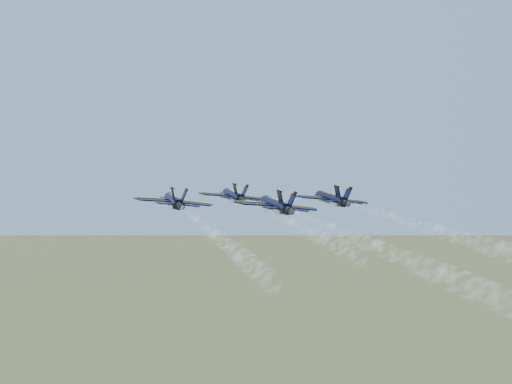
% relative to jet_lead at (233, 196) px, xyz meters
% --- Properties ---
extents(jet_lead, '(10.78, 14.67, 3.21)m').
position_rel_jet_lead_xyz_m(jet_lead, '(0.00, 0.00, 0.00)').
color(jet_lead, black).
extents(jet_left, '(10.78, 14.67, 3.21)m').
position_rel_jet_lead_xyz_m(jet_left, '(-5.54, -15.56, 0.00)').
color(jet_left, black).
extents(jet_right, '(10.78, 14.67, 3.21)m').
position_rel_jet_lead_xyz_m(jet_right, '(16.29, -5.82, 0.00)').
color(jet_right, black).
extents(jet_slot, '(10.78, 14.67, 3.21)m').
position_rel_jet_lead_xyz_m(jet_slot, '(10.24, -21.88, 0.00)').
color(jet_slot, black).
extents(smoke_trail_lead, '(21.91, 49.55, 1.99)m').
position_rel_jet_lead_xyz_m(smoke_trail_lead, '(15.92, -37.87, 0.03)').
color(smoke_trail_lead, white).
extents(smoke_trail_left, '(21.91, 49.55, 1.99)m').
position_rel_jet_lead_xyz_m(smoke_trail_left, '(10.39, -53.42, 0.03)').
color(smoke_trail_left, white).
extents(smoke_trail_right, '(21.91, 49.55, 1.99)m').
position_rel_jet_lead_xyz_m(smoke_trail_right, '(32.21, -43.69, 0.03)').
color(smoke_trail_right, white).
extents(smoke_trail_slot, '(21.91, 49.55, 1.99)m').
position_rel_jet_lead_xyz_m(smoke_trail_slot, '(26.17, -59.75, 0.03)').
color(smoke_trail_slot, white).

